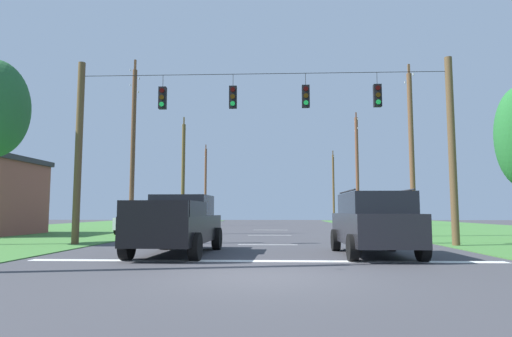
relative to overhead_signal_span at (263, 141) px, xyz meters
name	(u,v)px	position (x,y,z in m)	size (l,w,h in m)	color
ground_plane	(261,277)	(0.16, -8.52, -4.35)	(120.00, 120.00, 0.00)	#3D3D42
shoulder_grass_left	(6,235)	(-14.92, 6.48, -4.34)	(16.00, 80.00, 0.03)	#3F7634
stop_bar_stripe	(264,261)	(0.16, -5.61, -4.35)	(13.47, 0.45, 0.01)	white
lane_dash_0	(268,245)	(0.16, 0.39, -4.35)	(0.15, 2.50, 0.01)	white
lane_dash_1	(270,235)	(0.16, 7.54, -4.35)	(0.15, 2.50, 0.01)	white
lane_dash_2	(271,230)	(0.16, 14.66, -4.35)	(0.15, 2.50, 0.01)	white
overhead_signal_span	(263,141)	(0.00, 0.00, 0.00)	(15.95, 0.31, 7.84)	brown
pickup_truck	(178,224)	(-2.72, -3.67, -3.38)	(2.44, 5.47, 1.95)	black
suv_black	(374,222)	(3.62, -3.97, -3.29)	(2.24, 4.82, 2.05)	black
distant_car_crossing_white	(141,221)	(-7.79, 8.71, -3.56)	(2.19, 4.38, 1.52)	silver
utility_pole_mid_right	(412,151)	(8.12, 6.39, 0.39)	(0.28, 1.60, 9.72)	brown
utility_pole_far_right	(357,169)	(8.36, 23.77, 1.08)	(0.31, 1.56, 10.90)	brown
utility_pole_near_left	(333,187)	(8.28, 40.23, 0.26)	(0.27, 1.65, 9.46)	brown
utility_pole_far_left	(133,146)	(-8.17, 7.94, 1.02)	(0.28, 1.76, 10.78)	brown
utility_pole_distant_right	(183,173)	(-8.43, 23.93, 0.74)	(0.34, 1.88, 10.64)	brown
utility_pole_distant_left	(206,183)	(-8.70, 39.40, 0.76)	(0.29, 1.75, 10.26)	brown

